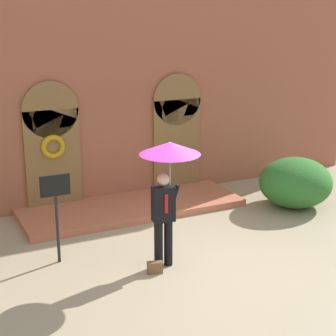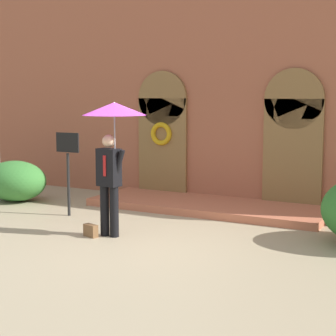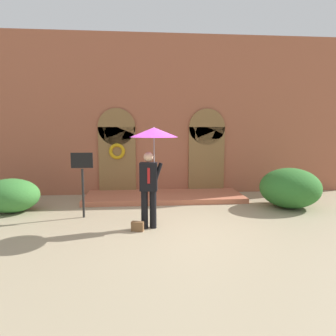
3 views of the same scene
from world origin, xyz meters
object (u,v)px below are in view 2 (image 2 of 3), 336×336
(handbag, at_px, (91,231))
(shrub_left, at_px, (15,181))
(person_with_umbrella, at_px, (113,128))
(sign_post, at_px, (68,160))

(handbag, bearing_deg, shrub_left, 167.28)
(person_with_umbrella, bearing_deg, shrub_left, 156.56)
(handbag, height_order, sign_post, sign_post)
(person_with_umbrella, bearing_deg, sign_post, 150.65)
(shrub_left, bearing_deg, sign_post, -17.98)
(sign_post, xyz_separation_m, shrub_left, (-2.13, 0.69, -0.69))
(handbag, xyz_separation_m, shrub_left, (-3.56, 1.90, 0.36))
(sign_post, bearing_deg, handbag, -40.18)
(handbag, height_order, shrub_left, shrub_left)
(sign_post, relative_size, shrub_left, 1.10)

